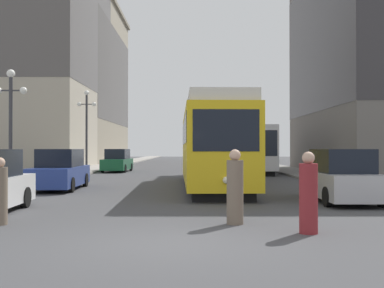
# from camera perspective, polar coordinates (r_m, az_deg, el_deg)

# --- Properties ---
(ground_plane) EXTENTS (200.00, 200.00, 0.00)m
(ground_plane) POSITION_cam_1_polar(r_m,az_deg,el_deg) (9.06, -2.69, -12.25)
(ground_plane) COLOR #424244
(sidewalk_left) EXTENTS (2.99, 120.00, 0.15)m
(sidewalk_left) POSITION_cam_1_polar(r_m,az_deg,el_deg) (49.67, -10.13, -2.62)
(sidewalk_left) COLOR gray
(sidewalk_left) RESTS_ON ground
(sidewalk_right) EXTENTS (2.99, 120.00, 0.15)m
(sidewalk_right) POSITION_cam_1_polar(r_m,az_deg,el_deg) (49.53, 9.26, -2.63)
(sidewalk_right) COLOR gray
(sidewalk_right) RESTS_ON ground
(streetcar) EXTENTS (3.00, 13.47, 3.89)m
(streetcar) POSITION_cam_1_polar(r_m,az_deg,el_deg) (21.82, 2.50, 0.11)
(streetcar) COLOR black
(streetcar) RESTS_ON ground
(transit_bus) EXTENTS (2.79, 12.18, 3.45)m
(transit_bus) POSITION_cam_1_polar(r_m,az_deg,el_deg) (36.46, 7.20, -0.42)
(transit_bus) COLOR black
(transit_bus) RESTS_ON ground
(parked_car_left_near) EXTENTS (2.00, 4.71, 1.82)m
(parked_car_left_near) POSITION_cam_1_polar(r_m,az_deg,el_deg) (37.31, -9.17, -2.11)
(parked_car_left_near) COLOR black
(parked_car_left_near) RESTS_ON ground
(parked_car_left_mid) EXTENTS (2.03, 4.95, 1.82)m
(parked_car_left_mid) POSITION_cam_1_polar(r_m,az_deg,el_deg) (21.68, -15.97, -3.19)
(parked_car_left_mid) COLOR black
(parked_car_left_mid) RESTS_ON ground
(parked_car_right_far) EXTENTS (1.90, 4.50, 1.82)m
(parked_car_right_far) POSITION_cam_1_polar(r_m,az_deg,el_deg) (16.70, 17.96, -3.96)
(parked_car_right_far) COLOR black
(parked_car_right_far) RESTS_ON ground
(pedestrian_crossing_near) EXTENTS (0.40, 0.40, 1.77)m
(pedestrian_crossing_near) POSITION_cam_1_polar(r_m,az_deg,el_deg) (10.31, 14.27, -6.18)
(pedestrian_crossing_near) COLOR maroon
(pedestrian_crossing_near) RESTS_ON ground
(pedestrian_crossing_far) EXTENTS (0.36, 0.36, 1.62)m
(pedestrian_crossing_far) POSITION_cam_1_polar(r_m,az_deg,el_deg) (12.06, -22.66, -5.66)
(pedestrian_crossing_far) COLOR #6B5B4C
(pedestrian_crossing_far) RESTS_ON ground
(pedestrian_on_sidewalk) EXTENTS (0.41, 0.41, 1.82)m
(pedestrian_on_sidewalk) POSITION_cam_1_polar(r_m,az_deg,el_deg) (11.27, 5.39, -5.61)
(pedestrian_on_sidewalk) COLOR #6B5B4C
(pedestrian_on_sidewalk) RESTS_ON ground
(lamp_post_left_near) EXTENTS (1.41, 0.36, 5.13)m
(lamp_post_left_near) POSITION_cam_1_polar(r_m,az_deg,el_deg) (21.50, -21.49, 4.01)
(lamp_post_left_near) COLOR #333338
(lamp_post_left_near) RESTS_ON sidewalk_left
(lamp_post_left_far) EXTENTS (1.41, 0.36, 6.04)m
(lamp_post_left_far) POSITION_cam_1_polar(r_m,az_deg,el_deg) (35.25, -12.88, 3.06)
(lamp_post_left_far) COLOR #333338
(lamp_post_left_far) RESTS_ON sidewalk_left
(building_left_corner) EXTENTS (15.75, 24.23, 21.41)m
(building_left_corner) POSITION_cam_1_polar(r_m,az_deg,el_deg) (64.84, -16.06, 7.55)
(building_left_corner) COLOR gray
(building_left_corner) RESTS_ON ground
(building_left_midblock) EXTENTS (11.40, 19.71, 32.00)m
(building_left_midblock) POSITION_cam_1_polar(r_m,az_deg,el_deg) (52.64, -17.95, 15.61)
(building_left_midblock) COLOR #B2A893
(building_left_midblock) RESTS_ON ground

